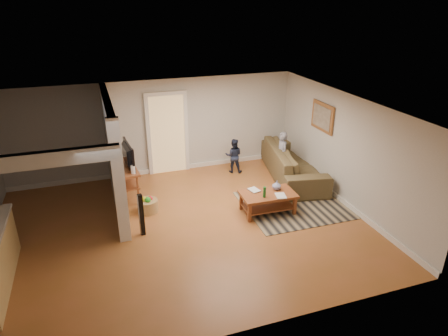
{
  "coord_description": "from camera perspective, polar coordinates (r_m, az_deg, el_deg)",
  "views": [
    {
      "loc": [
        -1.5,
        -7.01,
        4.43
      ],
      "look_at": [
        0.96,
        0.26,
        1.1
      ],
      "focal_mm": 32.0,
      "sensor_mm": 36.0,
      "label": 1
    }
  ],
  "objects": [
    {
      "name": "tv_console",
      "position": [
        9.57,
        -13.85,
        -0.2
      ],
      "size": [
        0.57,
        1.26,
        1.05
      ],
      "rotation": [
        0.0,
        0.0,
        0.1
      ],
      "color": "brown",
      "rests_on": "ground"
    },
    {
      "name": "toy_basket",
      "position": [
        9.02,
        -10.81,
        -5.23
      ],
      "size": [
        0.44,
        0.44,
        0.39
      ],
      "color": "olive",
      "rests_on": "ground"
    },
    {
      "name": "speaker_left",
      "position": [
        8.09,
        -11.73,
        -6.57
      ],
      "size": [
        0.1,
        0.1,
        0.9
      ],
      "primitive_type": "cube",
      "rotation": [
        0.0,
        0.0,
        0.16
      ],
      "color": "black",
      "rests_on": "ground"
    },
    {
      "name": "sofa",
      "position": [
        10.73,
        9.71,
        -1.27
      ],
      "size": [
        1.64,
        2.97,
        0.82
      ],
      "primitive_type": "imported",
      "rotation": [
        0.0,
        0.0,
        1.37
      ],
      "color": "#423521",
      "rests_on": "ground"
    },
    {
      "name": "ground",
      "position": [
        8.42,
        -5.72,
        -8.4
      ],
      "size": [
        7.5,
        7.5,
        0.0
      ],
      "primitive_type": "plane",
      "color": "brown",
      "rests_on": "ground"
    },
    {
      "name": "speaker_right",
      "position": [
        10.4,
        -14.52,
        0.13
      ],
      "size": [
        0.11,
        0.11,
        0.89
      ],
      "primitive_type": "cube",
      "rotation": [
        0.0,
        0.0,
        -0.33
      ],
      "color": "black",
      "rests_on": "ground"
    },
    {
      "name": "area_rug",
      "position": [
        9.45,
        11.28,
        -4.94
      ],
      "size": [
        2.79,
        2.06,
        0.01
      ],
      "primitive_type": "cube",
      "rotation": [
        0.0,
        0.0,
        -0.01
      ],
      "color": "black",
      "rests_on": "ground"
    },
    {
      "name": "toddler",
      "position": [
        10.9,
        1.38,
        -0.54
      ],
      "size": [
        0.56,
        0.51,
        0.95
      ],
      "primitive_type": "imported",
      "rotation": [
        0.0,
        0.0,
        2.74
      ],
      "color": "#1C243B",
      "rests_on": "ground"
    },
    {
      "name": "coffee_table",
      "position": [
        8.83,
        6.36,
        -4.13
      ],
      "size": [
        1.21,
        0.74,
        0.7
      ],
      "rotation": [
        0.0,
        0.0,
        -0.04
      ],
      "color": "brown",
      "rests_on": "ground"
    },
    {
      "name": "child",
      "position": [
        10.7,
        8.0,
        -1.25
      ],
      "size": [
        0.32,
        0.47,
        1.24
      ],
      "primitive_type": "imported",
      "rotation": [
        0.0,
        0.0,
        -1.62
      ],
      "color": "gray",
      "rests_on": "ground"
    },
    {
      "name": "room_shell",
      "position": [
        8.02,
        -14.27,
        0.94
      ],
      "size": [
        7.54,
        6.02,
        2.52
      ],
      "color": "#B5B3AD",
      "rests_on": "ground"
    }
  ]
}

